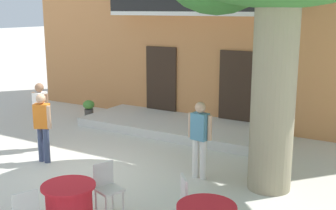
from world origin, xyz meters
TOP-DOWN VIEW (x-y plane):
  - ground_plane at (0.00, 0.00)m, footprint 120.00×120.00m
  - building_facade at (0.18, 6.99)m, footprint 13.00×5.09m
  - entrance_step_platform at (0.18, 3.87)m, footprint 5.82×2.26m
  - cafe_table_near_tree at (1.51, -2.05)m, footprint 0.86×0.86m
  - cafe_chair_near_tree_1 at (1.68, -1.32)m, footprint 0.51×0.51m
  - cafe_chair_middle_0 at (3.18, -1.07)m, footprint 0.56×0.56m
  - ground_planter_left at (-3.08, 3.66)m, footprint 0.37×0.37m
  - pedestrian_near_entrance at (2.31, 0.95)m, footprint 0.53×0.27m
  - pedestrian_mid_plaza at (-1.97, 0.64)m, footprint 0.53×0.38m
  - pedestrian_by_tree at (-1.22, -0.02)m, footprint 0.53×0.35m

SIDE VIEW (x-z plane):
  - ground_plane at x=0.00m, z-range 0.00..0.00m
  - entrance_step_platform at x=0.18m, z-range 0.00..0.25m
  - ground_planter_left at x=-3.08m, z-range 0.04..0.63m
  - cafe_table_near_tree at x=1.51m, z-range 0.01..0.77m
  - cafe_chair_near_tree_1 at x=1.68m, z-range 0.07..0.98m
  - cafe_chair_middle_0 at x=3.18m, z-range 0.07..0.98m
  - pedestrian_by_tree at x=-1.22m, z-range 0.10..1.71m
  - pedestrian_near_entrance at x=2.31m, z-range 0.11..1.74m
  - pedestrian_mid_plaza at x=-1.97m, z-range 0.11..1.80m
  - building_facade at x=0.18m, z-range 0.00..7.50m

